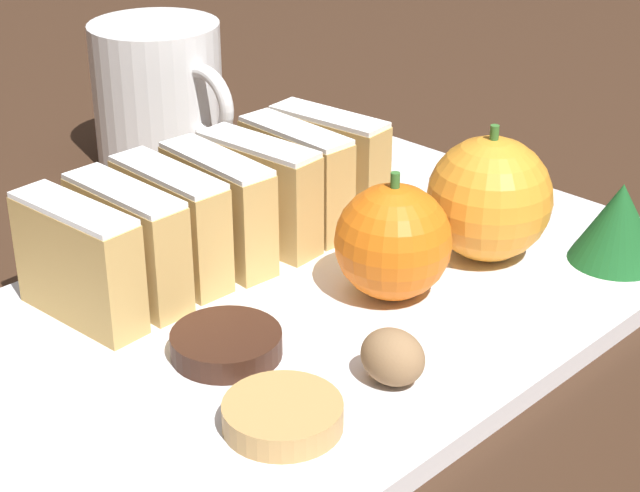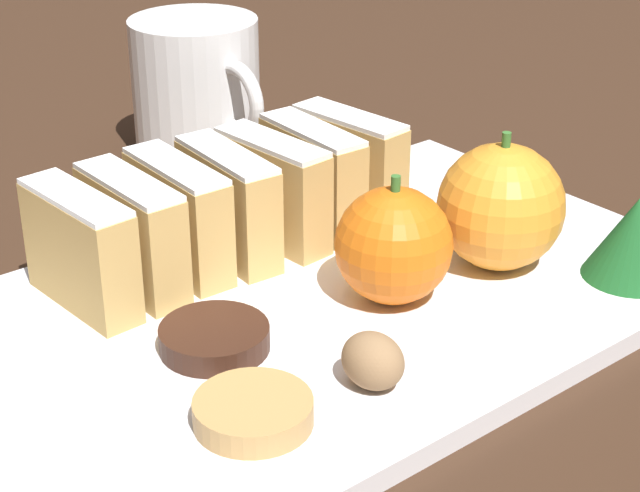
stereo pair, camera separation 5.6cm
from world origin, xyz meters
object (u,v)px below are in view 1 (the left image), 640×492
orange_near (489,198)px  chocolate_cookie (226,344)px  walnut (393,357)px  coffee_mug (160,94)px  orange_far (393,242)px

orange_near → chocolate_cookie: 0.18m
walnut → coffee_mug: size_ratio=0.26×
orange_far → chocolate_cookie: size_ratio=1.29×
orange_far → walnut: bearing=-49.0°
orange_near → coffee_mug: size_ratio=0.64×
walnut → orange_far: bearing=131.0°
walnut → chocolate_cookie: (-0.07, -0.04, -0.01)m
chocolate_cookie → orange_near: bearing=81.5°
orange_far → walnut: orange_far is taller
chocolate_cookie → coffee_mug: 0.30m
orange_far → walnut: (0.06, -0.06, -0.02)m
walnut → orange_near: bearing=108.9°
orange_far → chocolate_cookie: orange_far is taller
orange_near → chocolate_cookie: bearing=-98.5°
chocolate_cookie → coffee_mug: bearing=147.9°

